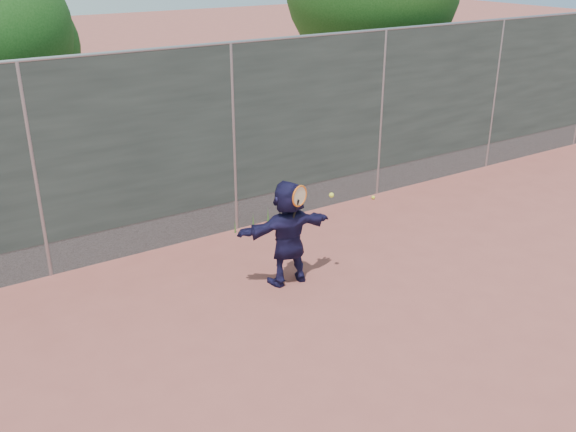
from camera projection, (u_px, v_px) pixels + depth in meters
ground at (372, 326)px, 7.90m from camera, size 80.00×80.00×0.00m
player at (288, 233)px, 8.66m from camera, size 1.41×0.57×1.48m
ball_ground at (373, 197)px, 11.82m from camera, size 0.07×0.07×0.07m
fence at (233, 136)px, 10.00m from camera, size 20.00×0.06×3.03m
swing_action at (303, 197)px, 8.34m from camera, size 0.68×0.15×0.51m
weed_clump at (255, 219)px, 10.62m from camera, size 0.68×0.07×0.30m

